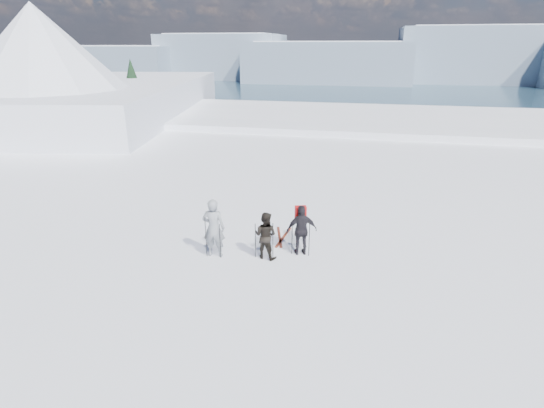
{
  "coord_description": "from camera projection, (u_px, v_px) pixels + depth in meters",
  "views": [
    {
      "loc": [
        0.73,
        -8.9,
        6.44
      ],
      "look_at": [
        -1.86,
        3.0,
        1.82
      ],
      "focal_mm": 28.0,
      "sensor_mm": 36.0,
      "label": 1
    }
  ],
  "objects": [
    {
      "name": "skier_pack",
      "position": [
        302.0,
        230.0,
        13.58
      ],
      "size": [
        1.06,
        0.71,
        1.68
      ],
      "primitive_type": "imported",
      "rotation": [
        0.0,
        0.0,
        3.48
      ],
      "color": "black",
      "rests_on": "ground"
    },
    {
      "name": "lake_basin",
      "position": [
        352.0,
        189.0,
        40.27
      ],
      "size": [
        820.0,
        820.0,
        71.62
      ],
      "color": "white",
      "rests_on": "ground"
    },
    {
      "name": "skis_loose",
      "position": [
        281.0,
        237.0,
        15.04
      ],
      "size": [
        0.54,
        1.7,
        0.03
      ],
      "color": "black",
      "rests_on": "ground"
    },
    {
      "name": "skier_grey",
      "position": [
        214.0,
        228.0,
        13.42
      ],
      "size": [
        0.75,
        0.53,
        1.94
      ],
      "primitive_type": "imported",
      "rotation": [
        0.0,
        0.0,
        3.24
      ],
      "color": "gray",
      "rests_on": "ground"
    },
    {
      "name": "far_mountain_range",
      "position": [
        399.0,
        58.0,
        422.73
      ],
      "size": [
        770.0,
        110.0,
        53.0
      ],
      "color": "slate",
      "rests_on": "ground"
    },
    {
      "name": "backpack",
      "position": [
        301.0,
        195.0,
        13.42
      ],
      "size": [
        0.4,
        0.31,
        0.55
      ],
      "primitive_type": "cube",
      "rotation": [
        0.0,
        0.0,
        3.48
      ],
      "color": "red",
      "rests_on": "skier_pack"
    },
    {
      "name": "near_ridge",
      "position": [
        93.0,
        147.0,
        43.77
      ],
      "size": [
        31.37,
        35.68,
        25.62
      ],
      "color": "white",
      "rests_on": "ground"
    },
    {
      "name": "ski_poles",
      "position": [
        258.0,
        239.0,
        13.48
      ],
      "size": [
        3.24,
        0.79,
        1.37
      ],
      "color": "black",
      "rests_on": "ground"
    },
    {
      "name": "skier_dark",
      "position": [
        265.0,
        235.0,
        13.37
      ],
      "size": [
        0.87,
        0.74,
        1.55
      ],
      "primitive_type": "imported",
      "rotation": [
        0.0,
        0.0,
        2.91
      ],
      "color": "black",
      "rests_on": "ground"
    }
  ]
}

